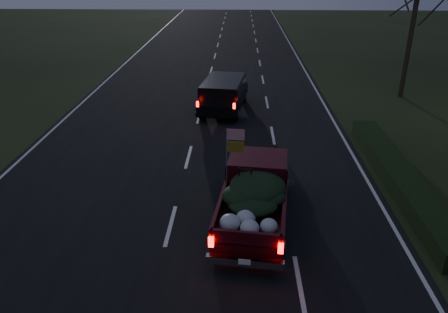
# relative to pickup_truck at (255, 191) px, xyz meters

# --- Properties ---
(ground) EXTENTS (120.00, 120.00, 0.00)m
(ground) POSITION_rel_pickup_truck_xyz_m (-2.55, -0.45, -0.99)
(ground) COLOR black
(ground) RESTS_ON ground
(road_asphalt) EXTENTS (14.00, 120.00, 0.02)m
(road_asphalt) POSITION_rel_pickup_truck_xyz_m (-2.55, -0.45, -0.98)
(road_asphalt) COLOR black
(road_asphalt) RESTS_ON ground
(hedge_row) EXTENTS (1.00, 10.00, 0.60)m
(hedge_row) POSITION_rel_pickup_truck_xyz_m (5.25, 2.55, -0.69)
(hedge_row) COLOR black
(hedge_row) RESTS_ON ground
(bare_tree_far) EXTENTS (3.60, 3.60, 7.00)m
(bare_tree_far) POSITION_rel_pickup_truck_xyz_m (8.95, 13.55, 4.24)
(bare_tree_far) COLOR black
(bare_tree_far) RESTS_ON ground
(pickup_truck) EXTENTS (2.50, 5.23, 2.64)m
(pickup_truck) POSITION_rel_pickup_truck_xyz_m (0.00, 0.00, 0.00)
(pickup_truck) COLOR #3D0811
(pickup_truck) RESTS_ON ground
(lead_suv) EXTENTS (2.59, 4.98, 1.37)m
(lead_suv) POSITION_rel_pickup_truck_xyz_m (-1.34, 10.62, 0.05)
(lead_suv) COLOR black
(lead_suv) RESTS_ON ground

